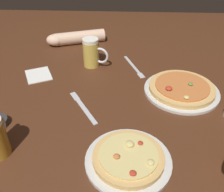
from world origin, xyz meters
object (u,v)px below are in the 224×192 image
Objects in this scene: beer_mug_amber at (92,53)px; diner_arm at (74,38)px; napkin_folded at (38,75)px; fork_left at (134,67)px; pizza_plate_far at (182,89)px; pizza_plate_near at (128,158)px; knife_right at (83,107)px.

beer_mug_amber is 0.30m from diner_arm.
diner_arm is at bearing 73.53° from napkin_folded.
diner_arm is (-0.35, 0.27, 0.03)m from fork_left.
pizza_plate_far is 0.95× the size of diner_arm.
pizza_plate_near is 0.61m from fork_left.
diner_arm reaches higher than pizza_plate_far.
pizza_plate_far is 2.25× the size of beer_mug_amber.
diner_arm is (-0.14, 0.61, 0.03)m from knife_right.
diner_arm is (-0.56, 0.48, 0.02)m from pizza_plate_far.
beer_mug_amber is 0.64× the size of fork_left.
knife_right is (-0.18, 0.27, -0.01)m from pizza_plate_near.
napkin_folded is 0.60× the size of fork_left.
pizza_plate_near is 1.89× the size of beer_mug_amber.
napkin_folded is (-0.43, 0.51, -0.01)m from pizza_plate_near.
pizza_plate_far reaches higher than fork_left.
pizza_plate_near reaches higher than knife_right.
napkin_folded is at bearing -155.71° from beer_mug_amber.
pizza_plate_far is 0.29m from fork_left.
fork_left is (0.47, 0.10, -0.00)m from napkin_folded.
pizza_plate_near is 0.46m from pizza_plate_far.
pizza_plate_near is 0.94m from diner_arm.
fork_left is 0.40m from knife_right.
diner_arm reaches higher than pizza_plate_near.
fork_left is (-0.20, 0.21, -0.01)m from pizza_plate_far.
beer_mug_amber is at bearing 106.48° from pizza_plate_near.
diner_arm reaches higher than fork_left.
diner_arm is at bearing 110.09° from pizza_plate_near.
napkin_folded is 0.35m from knife_right.
pizza_plate_far reaches higher than napkin_folded.
fork_left and knife_right have the same top height.
beer_mug_amber is 0.28m from napkin_folded.
pizza_plate_near is 2.02× the size of napkin_folded.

